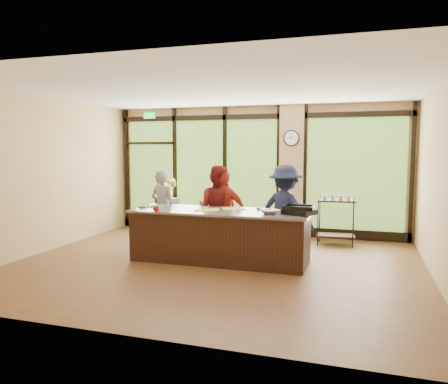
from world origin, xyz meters
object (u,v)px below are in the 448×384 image
Objects in this scene: cook_right at (285,211)px; flower_stand at (167,215)px; roasting_pan at (299,212)px; island_base at (220,237)px; cook_left at (163,209)px; bar_cart at (336,215)px.

cook_right is 2.06× the size of flower_stand.
roasting_pan is at bearing 133.84° from cook_right.
flower_stand is (-2.03, 2.13, -0.02)m from island_base.
bar_cart is (3.35, 1.31, -0.17)m from cook_left.
cook_left reaches higher than flower_stand.
cook_left is at bearing 19.61° from cook_right.
flower_stand is 3.94m from bar_cart.
cook_right reaches higher than bar_cart.
cook_left is 3.60m from bar_cart.
cook_left is 2.50m from cook_right.
bar_cart is at bearing 46.54° from island_base.
bar_cart is at bearing 100.53° from roasting_pan.
roasting_pan is (1.41, -0.07, 0.52)m from island_base.
island_base is at bearing -159.00° from roasting_pan.
flower_stand is (-3.44, 2.20, -0.55)m from roasting_pan.
cook_right is at bearing 34.53° from island_base.
roasting_pan is 4.13m from flower_stand.
flower_stand is at bearing -54.13° from cook_left.
bar_cart is at bearing 18.81° from flower_stand.
cook_left is at bearing -163.60° from bar_cart.
cook_left is 2.97m from roasting_pan.
cook_left is at bearing 154.45° from island_base.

